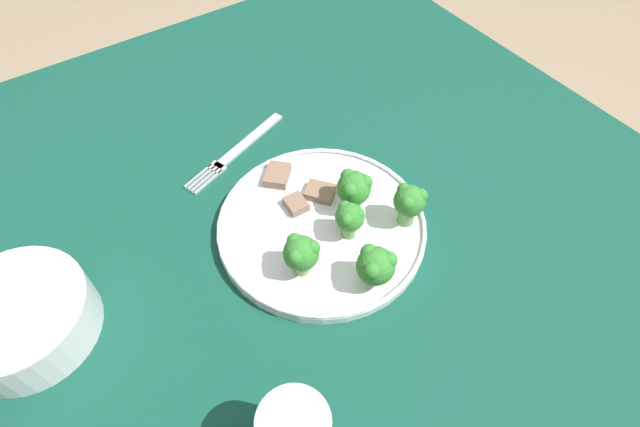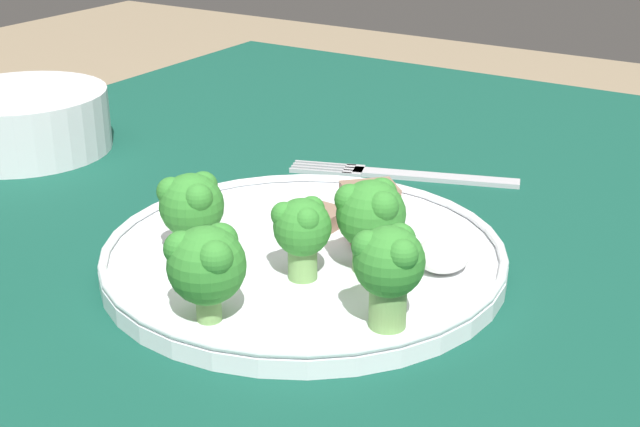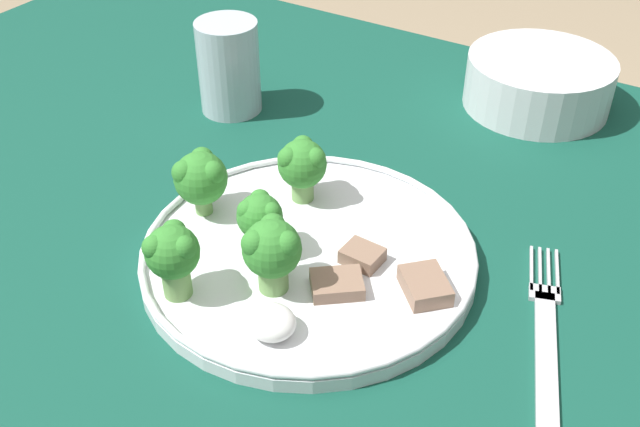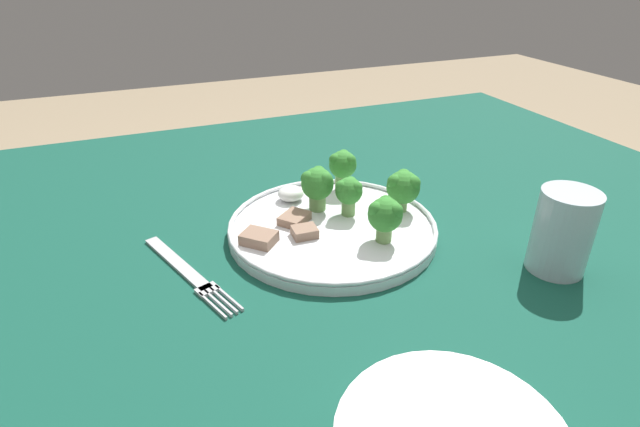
# 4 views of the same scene
# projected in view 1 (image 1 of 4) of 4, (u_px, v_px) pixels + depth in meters

# --- Properties ---
(ground_plane) EXTENTS (8.00, 8.00, 0.00)m
(ground_plane) POSITION_uv_depth(u_px,v_px,m) (339.00, 412.00, 1.24)
(ground_plane) COLOR #9E896B
(table) EXTENTS (1.21, 0.97, 0.75)m
(table) POSITION_uv_depth(u_px,v_px,m) (352.00, 279.00, 0.73)
(table) COLOR #114738
(table) RESTS_ON ground_plane
(dinner_plate) EXTENTS (0.27, 0.27, 0.02)m
(dinner_plate) POSITION_uv_depth(u_px,v_px,m) (322.00, 226.00, 0.65)
(dinner_plate) COLOR white
(dinner_plate) RESTS_ON table
(fork) EXTENTS (0.08, 0.19, 0.00)m
(fork) POSITION_uv_depth(u_px,v_px,m) (238.00, 150.00, 0.75)
(fork) COLOR #B2B2B7
(fork) RESTS_ON table
(cream_bowl) EXTENTS (0.16, 0.16, 0.06)m
(cream_bowl) POSITION_uv_depth(u_px,v_px,m) (23.00, 319.00, 0.55)
(cream_bowl) COLOR silver
(cream_bowl) RESTS_ON table
(broccoli_floret_near_rim_left) EXTENTS (0.04, 0.04, 0.05)m
(broccoli_floret_near_rim_left) POSITION_uv_depth(u_px,v_px,m) (350.00, 218.00, 0.61)
(broccoli_floret_near_rim_left) COLOR #709E56
(broccoli_floret_near_rim_left) RESTS_ON dinner_plate
(broccoli_floret_center_left) EXTENTS (0.04, 0.04, 0.06)m
(broccoli_floret_center_left) POSITION_uv_depth(u_px,v_px,m) (301.00, 253.00, 0.58)
(broccoli_floret_center_left) COLOR #709E56
(broccoli_floret_center_left) RESTS_ON dinner_plate
(broccoli_floret_back_left) EXTENTS (0.04, 0.04, 0.06)m
(broccoli_floret_back_left) POSITION_uv_depth(u_px,v_px,m) (409.00, 202.00, 0.62)
(broccoli_floret_back_left) COLOR #709E56
(broccoli_floret_back_left) RESTS_ON dinner_plate
(broccoli_floret_front_left) EXTENTS (0.05, 0.04, 0.06)m
(broccoli_floret_front_left) POSITION_uv_depth(u_px,v_px,m) (354.00, 188.00, 0.64)
(broccoli_floret_front_left) COLOR #709E56
(broccoli_floret_front_left) RESTS_ON dinner_plate
(broccoli_floret_center_back) EXTENTS (0.05, 0.05, 0.06)m
(broccoli_floret_center_back) POSITION_uv_depth(u_px,v_px,m) (376.00, 265.00, 0.57)
(broccoli_floret_center_back) COLOR #709E56
(broccoli_floret_center_back) RESTS_ON dinner_plate
(meat_slice_front_slice) EXTENTS (0.05, 0.05, 0.01)m
(meat_slice_front_slice) POSITION_uv_depth(u_px,v_px,m) (277.00, 175.00, 0.70)
(meat_slice_front_slice) COLOR #846651
(meat_slice_front_slice) RESTS_ON dinner_plate
(meat_slice_middle_slice) EXTENTS (0.03, 0.03, 0.01)m
(meat_slice_middle_slice) POSITION_uv_depth(u_px,v_px,m) (296.00, 204.00, 0.66)
(meat_slice_middle_slice) COLOR #846651
(meat_slice_middle_slice) RESTS_ON dinner_plate
(meat_slice_rear_slice) EXTENTS (0.05, 0.05, 0.01)m
(meat_slice_rear_slice) POSITION_uv_depth(u_px,v_px,m) (320.00, 192.00, 0.68)
(meat_slice_rear_slice) COLOR #846651
(meat_slice_rear_slice) RESTS_ON dinner_plate
(sauce_dollop) EXTENTS (0.04, 0.03, 0.02)m
(sauce_dollop) POSITION_uv_depth(u_px,v_px,m) (365.00, 178.00, 0.69)
(sauce_dollop) COLOR white
(sauce_dollop) RESTS_ON dinner_plate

